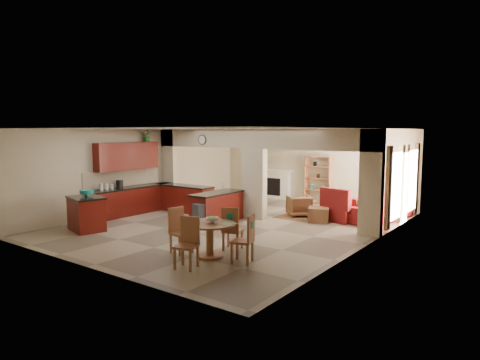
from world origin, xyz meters
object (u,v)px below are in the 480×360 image
Objects in this scene: kitchen_island at (86,214)px; armchair at (299,206)px; sofa at (381,208)px; dining_table at (210,235)px.

armchair is at bearing 68.73° from kitchen_island.
kitchen_island is 0.50× the size of sofa.
kitchen_island is at bearing -179.25° from dining_table.
dining_table is at bearing 173.27° from sofa.
kitchen_island reaches higher than armchair.
armchair is at bearing 96.83° from dining_table.
dining_table reaches higher than sofa.
sofa is (6.12, 6.18, -0.11)m from kitchen_island.
dining_table is at bearing 15.21° from kitchen_island.
armchair is (-0.62, 5.20, -0.18)m from dining_table.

